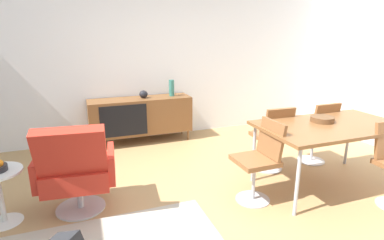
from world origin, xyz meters
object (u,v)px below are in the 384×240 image
object	(u,v)px
dining_table	(331,128)
sideboard	(141,116)
lounge_chair_red	(76,169)
dining_chair_back_left	(273,136)
vase_sculptural_dark	(143,94)
wooden_bowl_on_table	(322,119)
dining_chair_near_window	(260,158)
dining_chair_back_right	(318,130)
vase_cobalt	(172,88)

from	to	relation	value
dining_table	sideboard	bearing A→B (deg)	127.17
lounge_chair_red	dining_chair_back_left	bearing A→B (deg)	4.14
sideboard	vase_sculptural_dark	size ratio (longest dim) A/B	12.18
dining_table	wooden_bowl_on_table	bearing A→B (deg)	100.78
wooden_bowl_on_table	dining_chair_back_left	distance (m)	0.63
lounge_chair_red	sideboard	bearing A→B (deg)	61.75
dining_table	lounge_chair_red	distance (m)	2.71
dining_chair_near_window	lounge_chair_red	world-z (taller)	lounge_chair_red
dining_chair_back_left	dining_chair_back_right	world-z (taller)	same
lounge_chair_red	dining_chair_back_right	bearing A→B (deg)	3.18
vase_sculptural_dark	dining_chair_back_left	xyz separation A→B (m)	(1.28, -1.67, -0.31)
dining_chair_back_right	lounge_chair_red	size ratio (longest dim) A/B	0.90
dining_chair_back_left	dining_table	bearing A→B (deg)	-57.77
sideboard	dining_table	size ratio (longest dim) A/B	1.00
dining_table	dining_chair_back_left	world-z (taller)	dining_chair_back_left
vase_cobalt	dining_table	world-z (taller)	vase_cobalt
dining_chair_back_left	dining_chair_back_right	xyz separation A→B (m)	(0.70, -0.00, 0.00)
dining_chair_back_right	sideboard	bearing A→B (deg)	140.71
wooden_bowl_on_table	vase_cobalt	bearing A→B (deg)	118.41
vase_sculptural_dark	dining_chair_near_window	xyz separation A→B (m)	(0.74, -2.23, -0.31)
wooden_bowl_on_table	lounge_chair_red	bearing A→B (deg)	174.10
dining_table	dining_chair_back_right	world-z (taller)	dining_chair_back_right
vase_sculptural_dark	dining_chair_back_left	bearing A→B (deg)	-52.61
sideboard	wooden_bowl_on_table	xyz separation A→B (m)	(1.67, -2.11, 0.33)
dining_chair_near_window	lounge_chair_red	bearing A→B (deg)	167.70
wooden_bowl_on_table	lounge_chair_red	size ratio (longest dim) A/B	0.27
dining_chair_near_window	dining_chair_back_left	bearing A→B (deg)	46.10
sideboard	lounge_chair_red	bearing A→B (deg)	-118.25
sideboard	vase_sculptural_dark	distance (m)	0.35
vase_sculptural_dark	wooden_bowl_on_table	bearing A→B (deg)	-52.75
dining_chair_back_right	lounge_chair_red	xyz separation A→B (m)	(-3.02, -0.17, -0.00)
dining_table	wooden_bowl_on_table	world-z (taller)	wooden_bowl_on_table
sideboard	lounge_chair_red	distance (m)	2.08
dining_chair_near_window	vase_sculptural_dark	bearing A→B (deg)	108.37
sideboard	vase_cobalt	size ratio (longest dim) A/B	6.09
wooden_bowl_on_table	dining_chair_back_left	xyz separation A→B (m)	(-0.33, 0.44, -0.30)
dining_chair_back_right	lounge_chair_red	world-z (taller)	lounge_chair_red
sideboard	dining_table	bearing A→B (deg)	-52.83
sideboard	dining_chair_near_window	size ratio (longest dim) A/B	1.87
dining_table	dining_chair_near_window	world-z (taller)	dining_chair_near_window
vase_cobalt	vase_sculptural_dark	xyz separation A→B (m)	(-0.46, 0.00, -0.07)
dining_chair_near_window	dining_chair_back_right	bearing A→B (deg)	24.23
vase_cobalt	dining_table	size ratio (longest dim) A/B	0.16
sideboard	dining_chair_near_window	distance (m)	2.36
vase_cobalt	wooden_bowl_on_table	xyz separation A→B (m)	(1.14, -2.11, -0.08)
vase_sculptural_dark	dining_chair_near_window	distance (m)	2.37
sideboard	dining_table	world-z (taller)	dining_table
dining_chair_near_window	vase_cobalt	bearing A→B (deg)	97.06
sideboard	dining_chair_near_window	world-z (taller)	dining_chair_near_window
vase_sculptural_dark	dining_chair_back_right	world-z (taller)	dining_chair_back_right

